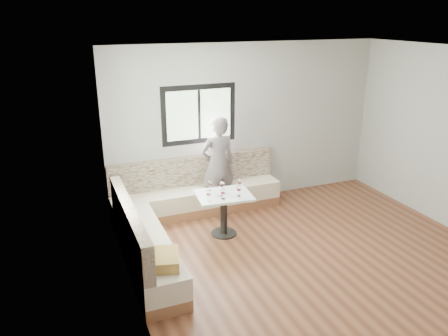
{
  "coord_description": "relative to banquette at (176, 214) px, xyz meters",
  "views": [
    {
      "loc": [
        -3.19,
        -4.3,
        3.24
      ],
      "look_at": [
        -0.88,
        1.43,
        1.05
      ],
      "focal_mm": 35.0,
      "sensor_mm": 36.0,
      "label": 1
    }
  ],
  "objects": [
    {
      "name": "wine_glass_c",
      "position": [
        0.86,
        -0.43,
        0.45
      ],
      "size": [
        0.08,
        0.08,
        0.17
      ],
      "color": "white",
      "rests_on": "table"
    },
    {
      "name": "olive_ramekin",
      "position": [
        0.59,
        -0.31,
        0.35
      ],
      "size": [
        0.09,
        0.09,
        0.04
      ],
      "color": "white",
      "rests_on": "table"
    },
    {
      "name": "wine_glass_a",
      "position": [
        0.38,
        -0.43,
        0.45
      ],
      "size": [
        0.08,
        0.08,
        0.17
      ],
      "color": "white",
      "rests_on": "table"
    },
    {
      "name": "wine_glass_e",
      "position": [
        0.97,
        -0.19,
        0.45
      ],
      "size": [
        0.08,
        0.08,
        0.17
      ],
      "color": "white",
      "rests_on": "table"
    },
    {
      "name": "wine_glass_d",
      "position": [
        0.69,
        -0.18,
        0.45
      ],
      "size": [
        0.08,
        0.08,
        0.17
      ],
      "color": "white",
      "rests_on": "table"
    },
    {
      "name": "person",
      "position": [
        0.91,
        0.57,
        0.5
      ],
      "size": [
        0.63,
        0.43,
        1.68
      ],
      "primitive_type": "imported",
      "rotation": [
        0.0,
        0.0,
        3.2
      ],
      "color": "slate",
      "rests_on": "ground"
    },
    {
      "name": "wine_glass_b",
      "position": [
        0.6,
        -0.45,
        0.45
      ],
      "size": [
        0.08,
        0.08,
        0.17
      ],
      "color": "white",
      "rests_on": "table"
    },
    {
      "name": "banquette",
      "position": [
        0.0,
        0.0,
        0.0
      ],
      "size": [
        2.9,
        2.8,
        0.95
      ],
      "color": "#9C6542",
      "rests_on": "ground"
    },
    {
      "name": "wine_glass_f",
      "position": [
        0.52,
        -0.06,
        0.45
      ],
      "size": [
        0.08,
        0.08,
        0.17
      ],
      "color": "white",
      "rests_on": "table"
    },
    {
      "name": "table",
      "position": [
        0.67,
        -0.29,
        0.17
      ],
      "size": [
        0.87,
        0.71,
        0.67
      ],
      "rotation": [
        0.0,
        0.0,
        -0.11
      ],
      "color": "black",
      "rests_on": "ground"
    },
    {
      "name": "room",
      "position": [
        1.51,
        -1.53,
        1.08
      ],
      "size": [
        5.01,
        5.01,
        2.81
      ],
      "color": "brown",
      "rests_on": "ground"
    }
  ]
}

